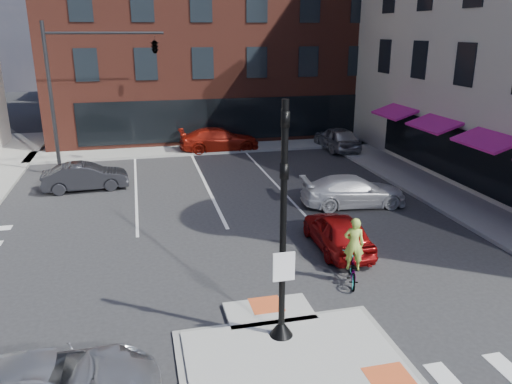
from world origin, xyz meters
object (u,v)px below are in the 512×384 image
object	(u,v)px
red_sedan	(338,231)
white_pickup	(354,191)
bg_car_dark	(85,177)
bg_car_red	(219,139)
bg_car_silver	(337,138)
cyclist	(353,261)

from	to	relation	value
red_sedan	white_pickup	bearing A→B (deg)	-119.06
bg_car_dark	bg_car_red	distance (m)	10.33
bg_car_silver	bg_car_red	world-z (taller)	bg_car_silver
red_sedan	cyclist	distance (m)	2.50
red_sedan	bg_car_red	xyz separation A→B (m)	(-1.58, 16.25, 0.07)
cyclist	white_pickup	bearing A→B (deg)	-93.98
bg_car_dark	cyclist	xyz separation A→B (m)	(8.88, -11.93, 0.05)
red_sedan	cyclist	world-z (taller)	cyclist
bg_car_red	cyclist	size ratio (longest dim) A/B	2.41
red_sedan	bg_car_silver	bearing A→B (deg)	-110.58
white_pickup	bg_car_red	bearing A→B (deg)	24.00
white_pickup	bg_car_dark	world-z (taller)	white_pickup
bg_car_dark	bg_car_red	bearing A→B (deg)	-52.78
bg_car_dark	red_sedan	bearing A→B (deg)	-139.08
white_pickup	bg_car_dark	xyz separation A→B (m)	(-11.88, 5.26, -0.01)
bg_car_red	cyclist	xyz separation A→B (m)	(1.08, -18.70, -0.03)
bg_car_silver	cyclist	bearing A→B (deg)	68.40
white_pickup	cyclist	xyz separation A→B (m)	(-3.00, -6.67, 0.04)
red_sedan	bg_car_dark	world-z (taller)	red_sedan
white_pickup	bg_car_red	distance (m)	12.70
white_pickup	red_sedan	bearing A→B (deg)	154.65
bg_car_silver	bg_car_red	bearing A→B (deg)	-12.10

